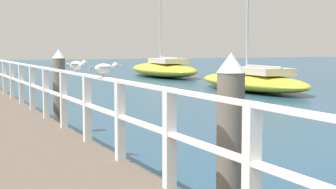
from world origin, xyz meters
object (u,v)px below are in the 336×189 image
(dock_piling_near, at_px, (230,147))
(seagull_background, at_px, (77,65))
(boat_2, at_px, (252,81))
(boat_4, at_px, (163,69))
(seagull_foreground, at_px, (104,68))
(dock_piling_far, at_px, (59,91))

(dock_piling_near, distance_m, seagull_background, 4.53)
(dock_piling_near, height_order, boat_2, boat_2)
(boat_2, xyz_separation_m, boat_4, (0.97, 11.84, 0.07))
(seagull_foreground, relative_size, boat_4, 0.04)
(dock_piling_near, distance_m, seagull_foreground, 3.04)
(dock_piling_far, relative_size, seagull_background, 4.51)
(boat_4, bearing_deg, dock_piling_near, -109.94)
(seagull_foreground, bearing_deg, boat_4, 157.04)
(boat_2, bearing_deg, seagull_background, -131.78)
(dock_piling_far, relative_size, boat_4, 0.16)
(seagull_background, bearing_deg, seagull_foreground, 57.13)
(boat_4, bearing_deg, dock_piling_far, -117.13)
(dock_piling_far, xyz_separation_m, seagull_foreground, (-0.37, -4.47, 0.69))
(boat_2, bearing_deg, seagull_foreground, -128.07)
(boat_2, bearing_deg, dock_piling_far, -139.58)
(boat_2, relative_size, boat_4, 0.82)
(dock_piling_far, height_order, seagull_foreground, dock_piling_far)
(seagull_background, relative_size, boat_4, 0.03)
(dock_piling_near, bearing_deg, seagull_foreground, 97.22)
(seagull_background, xyz_separation_m, boat_2, (10.95, 11.01, -1.21))
(seagull_foreground, relative_size, boat_2, 0.05)
(seagull_foreground, xyz_separation_m, seagull_background, (-0.00, 1.52, 0.00))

